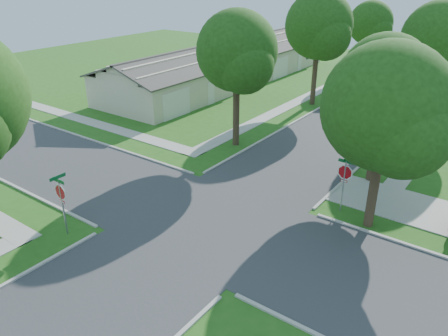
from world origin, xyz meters
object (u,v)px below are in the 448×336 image
tree_w_near (238,55)px  stop_sign_ne (345,175)px  house_nw_near (172,82)px  tree_ne_corner (388,113)px  house_nw_far (267,55)px  tree_w_mid (319,29)px  tree_w_far (371,25)px  tree_e_mid (440,42)px  tree_e_near (385,84)px  car_curb_west (416,63)px  stop_sign_sw (61,195)px  car_curb_east (423,96)px

tree_w_near → stop_sign_ne: bearing=-24.7°
house_nw_near → tree_ne_corner: bearing=-25.8°
house_nw_near → house_nw_far: 17.00m
tree_w_mid → tree_w_far: (-0.01, 13.00, -0.98)m
stop_sign_ne → tree_e_mid: 16.84m
tree_e_near → car_curb_west: bearing=100.3°
tree_w_mid → stop_sign_sw: bearing=-90.1°
stop_sign_sw → house_nw_far: bearing=107.1°
tree_e_mid → house_nw_near: bearing=-163.8°
house_nw_near → tree_w_far: bearing=59.2°
stop_sign_ne → tree_e_mid: tree_e_mid is taller
tree_e_near → tree_w_mid: size_ratio=0.87×
tree_w_far → house_nw_near: tree_w_far is taller
tree_e_mid → car_curb_west: (-5.96, 20.83, -5.54)m
stop_sign_ne → tree_ne_corner: size_ratio=0.34×
tree_ne_corner → house_nw_far: bearing=128.8°
stop_sign_sw → tree_e_mid: (9.46, 25.71, 4.22)m
tree_e_near → stop_sign_sw: bearing=-124.6°
stop_sign_sw → tree_w_far: tree_w_far is taller
tree_w_far → car_curb_west: bearing=66.2°
stop_sign_sw → tree_ne_corner: bearing=38.8°
tree_w_mid → house_nw_near: bearing=-152.1°
tree_ne_corner → stop_sign_ne: bearing=163.4°
tree_e_near → tree_w_far: (-9.40, 25.00, -0.14)m
tree_e_mid → tree_w_near: tree_e_mid is taller
stop_sign_sw → tree_e_mid: 27.71m
tree_w_mid → car_curb_west: tree_w_mid is taller
tree_w_near → car_curb_west: size_ratio=1.84×
tree_w_near → tree_w_far: size_ratio=1.12×
tree_w_near → house_nw_far: (-11.35, 22.99, -4.60)m
tree_w_mid → car_curb_west: bearing=80.6°
tree_ne_corner → house_nw_far: 35.90m
house_nw_near → house_nw_far: bearing=90.0°
stop_sign_sw → stop_sign_ne: bearing=45.0°
stop_sign_ne → tree_ne_corner: bearing=-16.6°
stop_sign_ne → car_curb_east: size_ratio=0.76×
stop_sign_sw → car_curb_west: 46.68m
house_nw_near → tree_w_near: bearing=-27.8°
tree_ne_corner → car_curb_east: (-3.16, 22.79, -4.92)m
tree_w_near → tree_w_far: tree_w_near is taller
house_nw_near → car_curb_east: house_nw_near is taller
car_curb_west → house_nw_far: bearing=27.9°
tree_e_mid → house_nw_near: (-20.75, -6.01, -4.74)m
tree_w_near → car_curb_east: (7.84, 17.99, -5.45)m
tree_ne_corner → tree_e_mid: bearing=95.4°
tree_w_near → tree_w_far: 25.01m
stop_sign_ne → tree_e_near: (0.05, 4.31, 3.61)m
tree_ne_corner → car_curb_east: bearing=97.9°
tree_e_mid → car_curb_east: (-1.56, 5.99, -5.58)m
tree_w_near → tree_ne_corner: tree_w_near is taller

